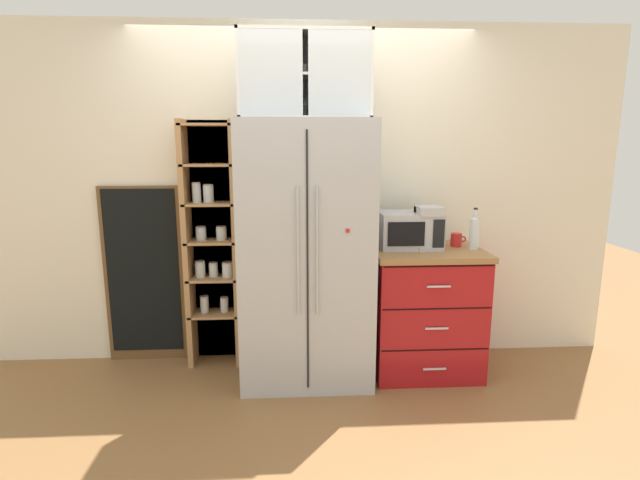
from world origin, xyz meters
The scene contains 13 objects.
ground_plane centered at (0.00, 0.00, 0.00)m, with size 10.56×10.56×0.00m, color olive.
wall_back_cream centered at (0.00, 0.40, 1.27)m, with size 4.88×0.10×2.55m, color silver.
refrigerator centered at (0.00, 0.00, 0.92)m, with size 0.91×0.72×1.84m.
pantry_shelf_column centered at (-0.70, 0.29, 0.94)m, with size 0.44×0.26×1.85m.
counter_cabinet centered at (0.88, 0.04, 0.47)m, with size 0.80×0.66×0.93m.
microwave centered at (0.76, 0.09, 1.06)m, with size 0.44×0.33×0.26m.
coffee_maker centered at (0.88, 0.04, 1.09)m, with size 0.17×0.20×0.31m.
mug_red centered at (1.12, 0.10, 0.98)m, with size 0.12×0.08×0.10m.
mug_charcoal centered at (0.88, 0.09, 0.98)m, with size 0.11×0.07×0.10m.
bottle_amber centered at (0.88, 0.09, 1.06)m, with size 0.07×0.07×0.29m.
bottle_clear centered at (1.21, 0.00, 1.07)m, with size 0.07×0.07×0.30m.
upper_cabinet centered at (0.00, 0.05, 2.12)m, with size 0.87×0.32×0.56m.
chalkboard_menu centered at (-1.24, 0.33, 0.69)m, with size 0.60×0.04×1.37m.
Camera 1 is at (-0.09, -3.36, 1.69)m, focal length 27.30 mm.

